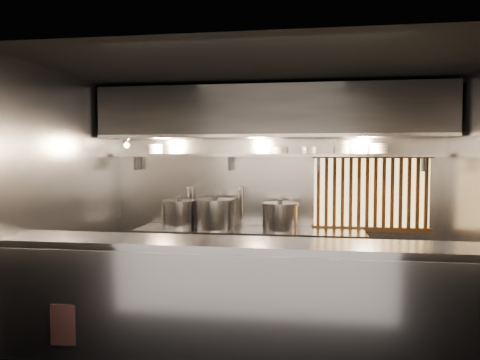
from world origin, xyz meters
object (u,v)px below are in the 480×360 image
(stock_pot_left, at_px, (180,213))
(stock_pot_mid, at_px, (215,214))
(pendant_bulb, at_px, (265,149))
(heat_lamp, at_px, (125,141))
(stock_pot_right, at_px, (280,217))

(stock_pot_left, height_order, stock_pot_mid, stock_pot_mid)
(pendant_bulb, bearing_deg, heat_lamp, -169.00)
(pendant_bulb, height_order, stock_pot_right, pendant_bulb)
(stock_pot_left, bearing_deg, stock_pot_mid, -9.77)
(pendant_bulb, relative_size, stock_pot_right, 0.37)
(heat_lamp, xyz_separation_m, stock_pot_left, (0.63, 0.32, -0.98))
(heat_lamp, bearing_deg, stock_pot_right, 6.54)
(stock_pot_left, xyz_separation_m, stock_pot_mid, (0.51, -0.09, 0.02))
(stock_pot_left, distance_m, stock_pot_mid, 0.52)
(stock_pot_left, distance_m, stock_pot_right, 1.38)
(heat_lamp, relative_size, stock_pot_mid, 0.58)
(heat_lamp, distance_m, stock_pot_left, 1.21)
(stock_pot_mid, bearing_deg, pendant_bulb, 9.89)
(pendant_bulb, height_order, stock_pot_left, pendant_bulb)
(heat_lamp, bearing_deg, pendant_bulb, 11.00)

